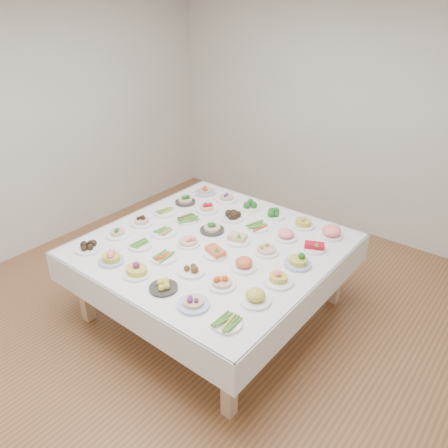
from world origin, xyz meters
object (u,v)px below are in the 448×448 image
Objects in this scene: dish_35 at (331,232)px; dish_0 at (88,246)px; dish_18 at (165,211)px; display_table at (214,250)px.

dish_0 is at bearing -135.29° from dish_35.
dish_35 is at bearing 21.95° from dish_18.
dish_35 is (1.52, 0.61, 0.03)m from dish_18.
display_table is 1.09m from dish_35.
display_table is 0.78m from dish_18.
display_table is 8.98× the size of dish_18.
dish_35 reaches higher than dish_0.
dish_18 is 1.64m from dish_35.
dish_35 is at bearing 44.65° from display_table.
dish_18 is (-0.76, 0.14, 0.09)m from display_table.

